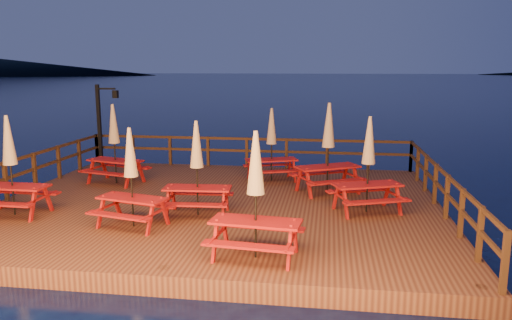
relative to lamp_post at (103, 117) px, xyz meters
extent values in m
plane|color=black|center=(5.39, -4.55, -2.20)|extent=(500.00, 500.00, 0.00)
cube|color=#4A2417|center=(5.39, -4.55, -2.00)|extent=(12.00, 10.00, 0.40)
cylinder|color=#352210|center=(-0.21, 0.05, -2.50)|extent=(0.24, 0.24, 1.40)
cylinder|color=#352210|center=(5.39, -9.15, -2.50)|extent=(0.24, 0.24, 1.40)
cylinder|color=#352210|center=(5.39, 0.05, -2.50)|extent=(0.24, 0.24, 1.40)
cylinder|color=#352210|center=(10.99, 0.05, -2.50)|extent=(0.24, 0.24, 1.40)
cube|color=#352210|center=(5.39, 0.30, -0.75)|extent=(11.70, 0.06, 0.09)
cube|color=#352210|center=(5.39, 0.30, -1.19)|extent=(11.70, 0.06, 0.09)
cube|color=#352210|center=(0.71, 0.30, -1.25)|extent=(0.10, 0.10, 1.10)
cube|color=#352210|center=(5.39, 0.30, -1.25)|extent=(0.10, 0.10, 1.10)
cube|color=#352210|center=(10.07, 0.30, -1.25)|extent=(0.10, 0.10, 1.10)
cube|color=#352210|center=(-0.46, -4.55, -0.75)|extent=(0.06, 9.70, 0.09)
cube|color=#352210|center=(-0.46, -4.55, -1.19)|extent=(0.06, 9.70, 0.09)
cube|color=#352210|center=(-0.46, -4.55, -1.25)|extent=(0.10, 0.10, 1.10)
cube|color=#352210|center=(-0.46, -0.67, -1.25)|extent=(0.10, 0.10, 1.10)
cube|color=#352210|center=(11.24, -4.55, -0.75)|extent=(0.06, 9.70, 0.09)
cube|color=#352210|center=(11.24, -4.55, -1.19)|extent=(0.06, 9.70, 0.09)
cube|color=#352210|center=(11.24, -8.43, -1.25)|extent=(0.10, 0.10, 1.10)
cube|color=#352210|center=(11.24, -4.55, -1.25)|extent=(0.10, 0.10, 1.10)
cube|color=#352210|center=(11.24, -0.67, -1.25)|extent=(0.10, 0.10, 1.10)
cube|color=black|center=(-0.16, 0.00, -0.30)|extent=(0.12, 0.12, 3.00)
cube|color=black|center=(0.19, 0.00, 1.05)|extent=(0.70, 0.06, 0.06)
cube|color=black|center=(0.54, 0.00, 0.85)|extent=(0.18, 0.18, 0.28)
sphere|color=#FFC966|center=(0.54, 0.00, 0.85)|extent=(0.14, 0.14, 0.14)
cube|color=maroon|center=(7.01, -8.40, -1.07)|extent=(1.80, 0.84, 0.05)
cube|color=maroon|center=(7.06, -7.82, -1.36)|extent=(1.76, 0.44, 0.05)
cube|color=maroon|center=(6.95, -8.98, -1.36)|extent=(1.76, 0.44, 0.05)
cube|color=maroon|center=(6.32, -8.01, -1.43)|extent=(0.07, 0.10, 0.73)
cube|color=maroon|center=(6.25, -8.65, -1.43)|extent=(0.07, 0.10, 0.73)
cube|color=maroon|center=(7.76, -8.15, -1.43)|extent=(0.07, 0.10, 0.73)
cube|color=maroon|center=(7.70, -8.79, -1.43)|extent=(0.07, 0.10, 0.73)
cylinder|color=black|center=(7.01, -8.40, -0.59)|extent=(0.04, 0.04, 2.42)
cone|color=tan|center=(7.01, -8.40, 0.09)|extent=(0.35, 0.35, 1.21)
sphere|color=black|center=(7.01, -8.40, 0.65)|extent=(0.07, 0.07, 0.07)
cube|color=maroon|center=(9.36, -4.95, -1.08)|extent=(1.84, 1.25, 0.05)
cube|color=maroon|center=(9.16, -4.42, -1.37)|extent=(1.70, 0.87, 0.05)
cube|color=maroon|center=(9.57, -5.48, -1.37)|extent=(1.70, 0.87, 0.05)
cube|color=maroon|center=(8.58, -4.92, -1.44)|extent=(0.09, 0.11, 0.71)
cube|color=maroon|center=(8.81, -5.50, -1.44)|extent=(0.09, 0.11, 0.71)
cube|color=maroon|center=(9.91, -4.40, -1.44)|extent=(0.09, 0.11, 0.71)
cube|color=maroon|center=(10.14, -4.98, -1.44)|extent=(0.09, 0.11, 0.71)
cylinder|color=black|center=(9.36, -4.95, -0.60)|extent=(0.04, 0.04, 2.38)
cone|color=tan|center=(9.36, -4.95, 0.06)|extent=(0.34, 0.34, 1.19)
sphere|color=black|center=(9.36, -4.95, 0.62)|extent=(0.07, 0.07, 0.07)
cube|color=maroon|center=(1.68, -2.83, -1.06)|extent=(1.87, 1.11, 0.05)
cube|color=maroon|center=(1.84, -2.27, -1.36)|extent=(1.76, 0.72, 0.05)
cube|color=maroon|center=(1.53, -3.40, -1.36)|extent=(1.76, 0.72, 0.05)
cube|color=maroon|center=(1.06, -2.33, -1.43)|extent=(0.08, 0.11, 0.73)
cube|color=maroon|center=(0.90, -2.95, -1.43)|extent=(0.08, 0.11, 0.73)
cube|color=maroon|center=(2.47, -2.71, -1.43)|extent=(0.08, 0.11, 0.73)
cube|color=maroon|center=(2.31, -3.33, -1.43)|extent=(0.08, 0.11, 0.73)
cylinder|color=black|center=(1.68, -2.83, -0.58)|extent=(0.04, 0.04, 2.43)
cone|color=tan|center=(1.68, -2.83, 0.10)|extent=(0.35, 0.35, 1.22)
sphere|color=black|center=(1.68, -2.83, 0.67)|extent=(0.07, 0.07, 0.07)
cube|color=maroon|center=(5.16, -5.82, -1.10)|extent=(1.70, 0.76, 0.05)
cube|color=maroon|center=(5.12, -5.27, -1.38)|extent=(1.67, 0.37, 0.05)
cube|color=maroon|center=(5.20, -6.37, -1.38)|extent=(1.67, 0.37, 0.05)
cube|color=maroon|center=(4.45, -5.56, -1.45)|extent=(0.06, 0.10, 0.69)
cube|color=maroon|center=(4.49, -6.17, -1.45)|extent=(0.06, 0.10, 0.69)
cube|color=maroon|center=(5.83, -5.47, -1.45)|extent=(0.06, 0.10, 0.69)
cube|color=maroon|center=(5.87, -6.08, -1.45)|extent=(0.06, 0.10, 0.69)
cylinder|color=black|center=(5.16, -5.82, -0.64)|extent=(0.04, 0.04, 2.30)
cone|color=tan|center=(5.16, -5.82, 0.00)|extent=(0.33, 0.33, 1.15)
sphere|color=black|center=(5.16, -5.82, 0.53)|extent=(0.06, 0.06, 0.06)
cube|color=maroon|center=(3.91, -6.93, -1.12)|extent=(1.72, 1.00, 0.05)
cube|color=maroon|center=(4.04, -6.40, -1.39)|extent=(1.63, 0.63, 0.05)
cube|color=maroon|center=(3.78, -7.45, -1.39)|extent=(1.63, 0.63, 0.05)
cube|color=maroon|center=(3.32, -6.48, -1.46)|extent=(0.07, 0.10, 0.68)
cube|color=maroon|center=(3.18, -7.05, -1.46)|extent=(0.07, 0.10, 0.68)
cube|color=maroon|center=(4.63, -6.80, -1.46)|extent=(0.07, 0.10, 0.68)
cube|color=maroon|center=(4.49, -7.38, -1.46)|extent=(0.07, 0.10, 0.68)
cylinder|color=black|center=(3.91, -6.93, -0.67)|extent=(0.04, 0.04, 2.25)
cone|color=tan|center=(3.91, -6.93, -0.04)|extent=(0.32, 0.32, 1.13)
sphere|color=black|center=(3.91, -6.93, 0.48)|extent=(0.06, 0.06, 0.06)
cube|color=maroon|center=(6.54, -1.76, -1.11)|extent=(1.77, 1.16, 0.05)
cube|color=maroon|center=(6.36, -1.24, -1.38)|extent=(1.64, 0.80, 0.05)
cube|color=maroon|center=(6.73, -2.28, -1.38)|extent=(1.64, 0.80, 0.05)
cube|color=maroon|center=(5.80, -1.71, -1.45)|extent=(0.08, 0.10, 0.69)
cube|color=maroon|center=(6.00, -2.28, -1.45)|extent=(0.08, 0.10, 0.69)
cube|color=maroon|center=(7.09, -1.25, -1.45)|extent=(0.08, 0.10, 0.69)
cube|color=maroon|center=(7.29, -1.81, -1.45)|extent=(0.08, 0.10, 0.69)
cylinder|color=black|center=(6.54, -1.76, -0.65)|extent=(0.04, 0.04, 2.29)
cone|color=tan|center=(6.54, -1.76, -0.01)|extent=(0.33, 0.33, 1.14)
sphere|color=black|center=(6.54, -1.76, 0.52)|extent=(0.06, 0.06, 0.06)
cube|color=maroon|center=(8.36, -3.06, -1.03)|extent=(1.97, 1.51, 0.05)
cube|color=maroon|center=(8.06, -2.52, -1.33)|extent=(1.76, 1.13, 0.05)
cube|color=maroon|center=(8.65, -3.61, -1.33)|extent=(1.76, 1.13, 0.05)
cube|color=maroon|center=(7.52, -3.13, -1.41)|extent=(0.10, 0.12, 0.77)
cube|color=maroon|center=(7.84, -3.73, -1.41)|extent=(0.10, 0.12, 0.77)
cube|color=maroon|center=(8.87, -2.40, -1.41)|extent=(0.10, 0.12, 0.77)
cube|color=maroon|center=(9.19, -3.00, -1.41)|extent=(0.10, 0.12, 0.77)
cylinder|color=black|center=(8.36, -3.06, -0.51)|extent=(0.05, 0.05, 2.56)
cone|color=tan|center=(8.36, -3.06, 0.20)|extent=(0.37, 0.37, 1.28)
sphere|color=black|center=(8.36, -3.06, 0.80)|extent=(0.07, 0.07, 0.07)
cube|color=maroon|center=(0.60, -6.48, -1.07)|extent=(1.76, 0.71, 0.05)
cube|color=maroon|center=(0.61, -5.90, -1.36)|extent=(1.76, 0.30, 0.05)
cube|color=maroon|center=(1.33, -6.17, -1.43)|extent=(0.06, 0.10, 0.73)
cube|color=maroon|center=(1.32, -6.81, -1.43)|extent=(0.06, 0.10, 0.73)
cylinder|color=black|center=(0.60, -6.48, -0.58)|extent=(0.04, 0.04, 2.43)
cone|color=tan|center=(0.60, -6.48, 0.10)|extent=(0.35, 0.35, 1.22)
sphere|color=black|center=(0.60, -6.48, 0.67)|extent=(0.07, 0.07, 0.07)
camera|label=1|loc=(8.36, -17.53, 1.89)|focal=35.00mm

